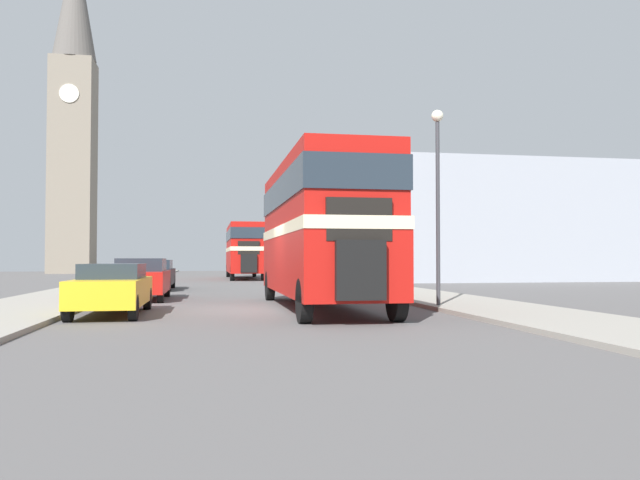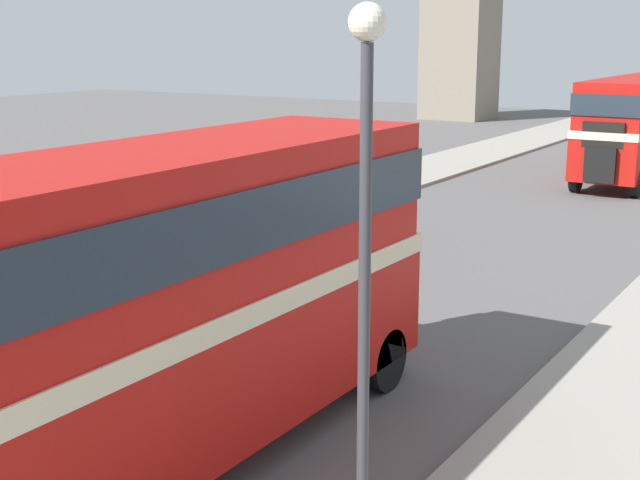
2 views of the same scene
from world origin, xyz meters
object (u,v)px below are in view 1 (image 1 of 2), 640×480
(double_decker_bus, at_px, (320,224))
(car_parked_mid, at_px, (141,278))
(car_parked_far, at_px, (155,274))
(pedestrian_walking, at_px, (371,266))
(car_parked_near, at_px, (112,288))
(street_lamp, at_px, (438,177))
(bicycle_on_pavement, at_px, (329,274))
(church_tower, at_px, (74,100))
(bus_distant, at_px, (244,247))

(double_decker_bus, xyz_separation_m, car_parked_mid, (-5.74, 5.14, -1.77))
(car_parked_far, distance_m, pedestrian_walking, 10.71)
(car_parked_near, height_order, street_lamp, street_lamp)
(pedestrian_walking, bearing_deg, street_lamp, -96.14)
(car_parked_mid, relative_size, car_parked_far, 0.94)
(bicycle_on_pavement, distance_m, street_lamp, 23.34)
(car_parked_far, bearing_deg, car_parked_near, -90.00)
(bicycle_on_pavement, bearing_deg, church_tower, 128.92)
(bus_distant, xyz_separation_m, church_tower, (-16.55, 20.41, 15.58))
(bus_distant, relative_size, bicycle_on_pavement, 6.18)
(car_parked_near, xyz_separation_m, pedestrian_walking, (10.69, 13.38, 0.42))
(bus_distant, xyz_separation_m, street_lamp, (4.10, -29.62, 1.56))
(car_parked_far, xyz_separation_m, church_tower, (-11.36, 36.63, 17.23))
(double_decker_bus, xyz_separation_m, bus_distant, (-0.65, 28.83, -0.15))
(bus_distant, bearing_deg, car_parked_mid, -102.13)
(car_parked_far, bearing_deg, bicycle_on_pavement, 42.78)
(double_decker_bus, distance_m, car_parked_far, 14.02)
(bus_distant, xyz_separation_m, car_parked_far, (-5.19, -16.21, -1.64))
(street_lamp, bearing_deg, car_parked_near, -178.11)
(double_decker_bus, distance_m, bicycle_on_pavement, 22.82)
(double_decker_bus, relative_size, pedestrian_walking, 5.65)
(car_parked_mid, distance_m, bicycle_on_pavement, 19.99)
(bus_distant, height_order, car_parked_near, bus_distant)
(car_parked_mid, bearing_deg, car_parked_near, -90.95)
(street_lamp, relative_size, church_tower, 0.17)
(bus_distant, distance_m, bicycle_on_pavement, 8.61)
(car_parked_mid, relative_size, street_lamp, 0.75)
(double_decker_bus, height_order, church_tower, church_tower)
(bus_distant, distance_m, car_parked_far, 17.11)
(car_parked_near, relative_size, car_parked_far, 0.95)
(double_decker_bus, bearing_deg, car_parked_mid, 138.13)
(double_decker_bus, relative_size, bicycle_on_pavement, 5.81)
(car_parked_mid, height_order, church_tower, church_tower)
(car_parked_far, height_order, street_lamp, street_lamp)
(car_parked_far, distance_m, bicycle_on_pavement, 14.21)
(double_decker_bus, bearing_deg, church_tower, 109.26)
(car_parked_near, height_order, car_parked_mid, car_parked_mid)
(pedestrian_walking, bearing_deg, bus_distant, 108.39)
(car_parked_near, xyz_separation_m, street_lamp, (9.29, 0.31, 3.23))
(bus_distant, distance_m, car_parked_near, 30.42)
(double_decker_bus, xyz_separation_m, car_parked_near, (-5.84, -1.10, -1.83))
(double_decker_bus, bearing_deg, bicycle_on_pavement, 78.37)
(street_lamp, bearing_deg, car_parked_far, 124.72)
(car_parked_near, bearing_deg, bus_distant, 80.16)
(car_parked_far, relative_size, street_lamp, 0.79)
(car_parked_mid, bearing_deg, street_lamp, -32.87)
(car_parked_near, height_order, pedestrian_walking, pedestrian_walking)
(street_lamp, bearing_deg, car_parked_mid, 147.13)
(double_decker_bus, relative_size, car_parked_mid, 2.34)
(bus_distant, relative_size, pedestrian_walking, 6.01)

